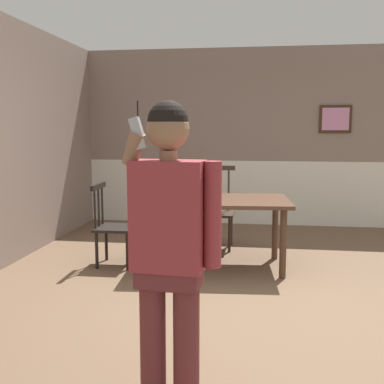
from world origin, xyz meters
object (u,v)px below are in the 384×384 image
object	(u,v)px
dining_table	(217,207)
chair_near_window	(113,226)
chair_by_doorway	(218,210)
person_figure	(170,241)

from	to	relation	value
dining_table	chair_near_window	world-z (taller)	chair_near_window
chair_by_doorway	dining_table	bearing A→B (deg)	94.77
dining_table	chair_by_doorway	distance (m)	0.88
chair_near_window	chair_by_doorway	xyz separation A→B (m)	(1.10, 0.94, 0.04)
person_figure	dining_table	bearing A→B (deg)	-85.06
chair_near_window	chair_by_doorway	size ratio (longest dim) A/B	0.88
dining_table	chair_near_window	size ratio (longest dim) A/B	1.76
chair_near_window	chair_by_doorway	bearing A→B (deg)	129.58
person_figure	chair_near_window	bearing A→B (deg)	-61.38
chair_near_window	person_figure	xyz separation A→B (m)	(1.17, -2.66, 0.50)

